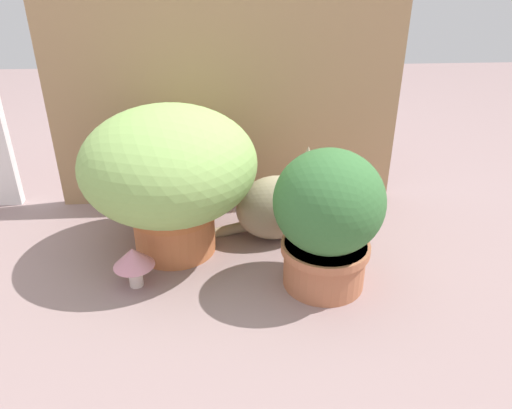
{
  "coord_description": "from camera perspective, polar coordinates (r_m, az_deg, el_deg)",
  "views": [
    {
      "loc": [
        0.02,
        -1.2,
        0.85
      ],
      "look_at": [
        0.11,
        0.09,
        0.18
      ],
      "focal_mm": 33.92,
      "sensor_mm": 36.0,
      "label": 1
    }
  ],
  "objects": [
    {
      "name": "leafy_planter",
      "position": [
        1.32,
        8.45,
        -1.5
      ],
      "size": [
        0.3,
        0.3,
        0.41
      ],
      "color": "#B66A48",
      "rests_on": "ground"
    },
    {
      "name": "cardboard_backdrop",
      "position": [
        1.74,
        -3.65,
        14.53
      ],
      "size": [
        1.25,
        0.03,
        0.93
      ],
      "primitive_type": "cube",
      "color": "tan",
      "rests_on": "ground"
    },
    {
      "name": "ground_plane",
      "position": [
        1.47,
        -3.92,
        -7.95
      ],
      "size": [
        6.0,
        6.0,
        0.0
      ],
      "primitive_type": "plane",
      "color": "gray"
    },
    {
      "name": "mushroom_ornament_pink",
      "position": [
        1.41,
        -14.26,
        -6.29
      ],
      "size": [
        0.12,
        0.12,
        0.12
      ],
      "color": "silver",
      "rests_on": "ground"
    },
    {
      "name": "cat",
      "position": [
        1.59,
        2.91,
        0.05
      ],
      "size": [
        0.38,
        0.2,
        0.32
      ],
      "color": "gray",
      "rests_on": "ground"
    },
    {
      "name": "grass_planter",
      "position": [
        1.47,
        -10.15,
        3.91
      ],
      "size": [
        0.53,
        0.53,
        0.47
      ],
      "color": "#C36D40",
      "rests_on": "ground"
    }
  ]
}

